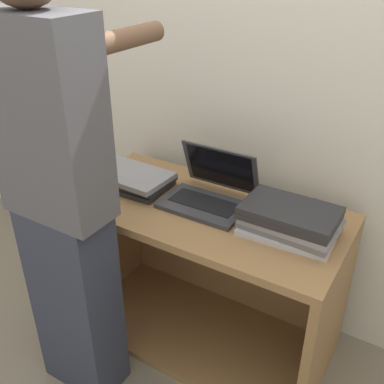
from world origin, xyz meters
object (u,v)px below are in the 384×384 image
(laptop_stack_left, at_px, (132,179))
(person, at_px, (61,200))
(laptop_open, at_px, (209,193))
(laptop_stack_right, at_px, (290,221))

(laptop_stack_left, height_order, person, person)
(laptop_open, relative_size, person, 0.20)
(laptop_stack_left, distance_m, laptop_stack_right, 0.78)
(person, bearing_deg, laptop_stack_right, 33.97)
(laptop_stack_left, bearing_deg, person, -82.75)
(laptop_open, bearing_deg, laptop_stack_left, -172.61)
(person, bearing_deg, laptop_open, 58.28)
(laptop_stack_right, height_order, person, person)
(laptop_stack_left, xyz_separation_m, laptop_stack_right, (0.77, 0.00, 0.02))
(laptop_open, xyz_separation_m, person, (-0.33, -0.53, 0.13))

